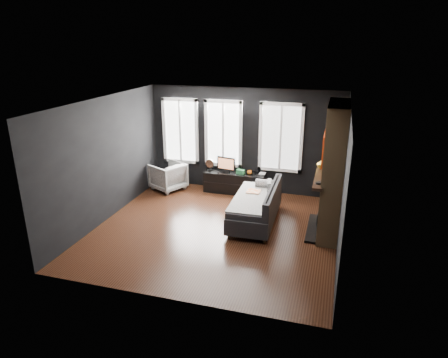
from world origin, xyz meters
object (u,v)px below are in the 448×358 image
(monitor, at_px, (226,164))
(mug, at_px, (249,172))
(book, at_px, (259,169))
(media_console, at_px, (235,182))
(sofa, at_px, (255,204))
(mantel_vase, at_px, (322,164))
(armchair, at_px, (168,175))

(monitor, relative_size, mug, 4.12)
(monitor, height_order, book, monitor)
(book, bearing_deg, media_console, -171.55)
(sofa, distance_m, book, 1.77)
(book, distance_m, mantel_vase, 2.15)
(media_console, distance_m, monitor, 0.55)
(media_console, relative_size, monitor, 3.12)
(sofa, height_order, book, sofa)
(media_console, distance_m, book, 0.75)
(mantel_vase, bearing_deg, media_console, 151.86)
(sofa, distance_m, media_console, 1.88)
(armchair, distance_m, mug, 2.20)
(sofa, bearing_deg, monitor, 123.51)
(armchair, relative_size, media_console, 0.50)
(monitor, xyz_separation_m, mantel_vase, (2.45, -1.17, 0.56))
(book, bearing_deg, armchair, -170.94)
(monitor, relative_size, book, 2.31)
(media_console, xyz_separation_m, mantel_vase, (2.22, -1.19, 1.06))
(armchair, xyz_separation_m, media_console, (1.78, 0.29, -0.13))
(mug, relative_size, mantel_vase, 0.58)
(mantel_vase, bearing_deg, book, 141.13)
(sofa, xyz_separation_m, monitor, (-1.12, 1.62, 0.35))
(media_console, xyz_separation_m, book, (0.63, 0.09, 0.38))
(armchair, relative_size, mug, 6.46)
(armchair, bearing_deg, monitor, 126.83)
(mug, bearing_deg, book, 30.13)
(book, bearing_deg, monitor, -172.36)
(monitor, bearing_deg, sofa, -45.08)
(monitor, bearing_deg, book, 17.78)
(armchair, distance_m, mantel_vase, 4.20)
(armchair, height_order, book, armchair)
(sofa, xyz_separation_m, armchair, (-2.67, 1.35, -0.03))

